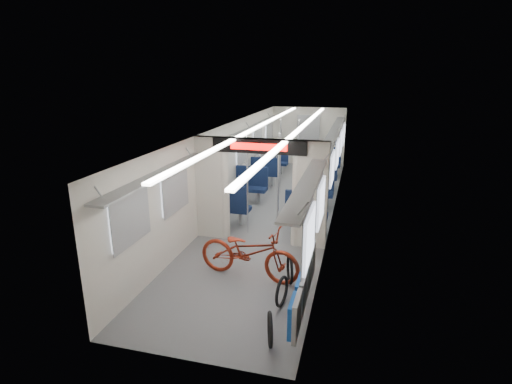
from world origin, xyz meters
TOP-DOWN VIEW (x-y plane):
  - carriage at (0.00, -0.27)m, footprint 12.00×12.02m
  - bicycle at (0.21, -3.66)m, footprint 2.00×0.93m
  - flip_bench at (1.35, -4.69)m, footprint 0.12×2.14m
  - bike_hoop_a at (1.00, -5.43)m, footprint 0.19×0.49m
  - bike_hoop_b at (0.97, -4.43)m, footprint 0.14×0.51m
  - bike_hoop_c at (0.97, -3.68)m, footprint 0.22×0.52m
  - seat_bay_near_left at (-0.93, -0.27)m, footprint 0.94×2.22m
  - seat_bay_near_right at (0.93, -0.29)m, footprint 0.96×2.31m
  - seat_bay_far_left at (-0.93, 3.29)m, footprint 0.90×2.02m
  - seat_bay_far_right at (0.93, 3.38)m, footprint 0.94×2.22m
  - stanchion_near_left at (-0.39, -1.61)m, footprint 0.04×0.04m
  - stanchion_near_right at (0.22, -1.12)m, footprint 0.04×0.04m
  - stanchion_far_left at (-0.27, 1.64)m, footprint 0.04×0.04m
  - stanchion_far_right at (0.26, 1.60)m, footprint 0.04×0.04m

SIDE VIEW (x-z plane):
  - bike_hoop_a at x=1.00m, z-range -0.03..0.47m
  - bike_hoop_b at x=0.97m, z-range -0.03..0.49m
  - bike_hoop_c at x=0.97m, z-range -0.03..0.51m
  - bicycle at x=0.21m, z-range 0.00..1.01m
  - seat_bay_far_left at x=-0.93m, z-range -0.01..1.08m
  - seat_bay_near_left at x=-0.93m, z-range -0.01..1.13m
  - seat_bay_far_right at x=0.93m, z-range -0.01..1.14m
  - seat_bay_near_right at x=0.93m, z-range -0.01..1.16m
  - flip_bench at x=1.35m, z-range 0.30..0.86m
  - stanchion_near_left at x=-0.39m, z-range 0.00..2.30m
  - stanchion_near_right at x=0.22m, z-range 0.00..2.30m
  - stanchion_far_left at x=-0.27m, z-range 0.00..2.30m
  - stanchion_far_right at x=0.26m, z-range 0.00..2.30m
  - carriage at x=0.00m, z-range 0.35..2.66m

